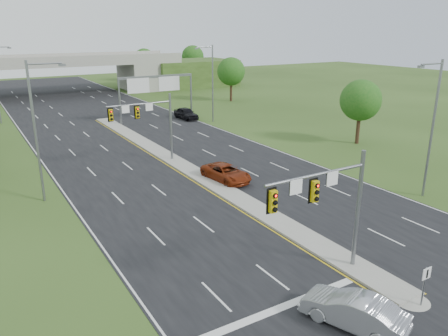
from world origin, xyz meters
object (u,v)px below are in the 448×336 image
Objects in this scene: car_far_a at (226,173)px; signal_mast_far at (150,118)px; keep_right_sign at (425,280)px; car_far_c at (186,113)px; signal_mast_near at (331,199)px; sign_gantry at (156,85)px; car_silver at (353,311)px; overpass at (59,78)px.

signal_mast_far is at bearing 107.49° from car_far_a.
car_far_c is (11.00, 48.41, -0.64)m from keep_right_sign.
keep_right_sign is (2.26, -4.45, -3.21)m from signal_mast_near.
car_silver is (-10.72, -48.70, -4.42)m from sign_gantry.
car_far_a is 28.90m from car_far_c.
signal_mast_near reaches higher than car_silver.
overpass is 37.85m from car_far_c.
signal_mast_far reaches higher than keep_right_sign.
car_far_c is at bearing -73.06° from overpass.
keep_right_sign is at bearing -100.85° from car_far_a.
car_far_c is (4.32, -1.04, -4.36)m from sign_gantry.
car_far_a is (1.50, -63.42, -2.80)m from overpass.
car_silver is at bearing -92.76° from overpass.
car_far_a is (3.76, -8.35, -3.97)m from signal_mast_far.
overpass reaches higher than car_far_a.
overpass is (2.26, 55.07, -1.17)m from signal_mast_far.
car_far_c is at bearing 55.02° from signal_mast_far.
sign_gantry is 2.38× the size of car_silver.
sign_gantry is at bearing 163.54° from car_far_c.
overpass is 16.42× the size of car_silver.
keep_right_sign is at bearing -97.70° from sign_gantry.
car_far_c reaches higher than car_far_a.
signal_mast_far reaches higher than car_far_c.
keep_right_sign is at bearing 148.32° from car_silver.
signal_mast_far is 3.18× the size of keep_right_sign.
signal_mast_near is at bearing 116.94° from keep_right_sign.
signal_mast_near is 17.53m from car_far_a.
signal_mast_near is at bearing -91.62° from overpass.
keep_right_sign is at bearing -63.06° from signal_mast_near.
signal_mast_near is 45.88m from sign_gantry.
sign_gantry is at bearing -79.21° from overpass.
car_far_c is (15.04, 47.66, 0.06)m from car_silver.
keep_right_sign is 84.55m from overpass.
car_silver is (-4.04, 0.75, -0.69)m from keep_right_sign.
signal_mast_near is 5.67m from car_silver.
signal_mast_near reaches higher than sign_gantry.
car_silver is at bearing -110.40° from car_far_c.
overpass reaches higher than car_silver.
overpass is at bearing 84.57° from car_far_a.
signal_mast_far is at bearing -127.88° from car_far_c.
signal_mast_far is (0.00, 25.00, 0.00)m from signal_mast_near.
signal_mast_near is at bearing -90.00° from signal_mast_far.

